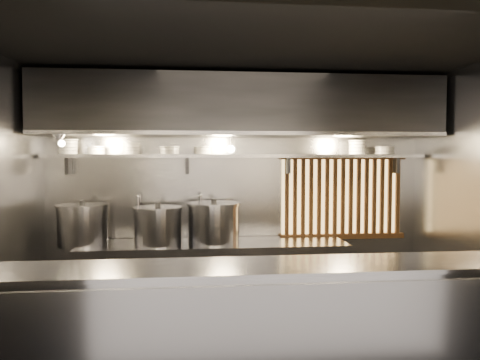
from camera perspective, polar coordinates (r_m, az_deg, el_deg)
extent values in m
plane|color=black|center=(4.26, 1.72, 15.38)|extent=(4.50, 4.50, 0.00)
plane|color=gray|center=(5.67, -0.36, -1.92)|extent=(4.50, 0.00, 4.50)
cube|color=#9E9EA4|center=(3.49, 3.91, -19.51)|extent=(4.50, 0.50, 1.10)
cube|color=#9E9EA4|center=(3.31, 3.95, -10.45)|extent=(4.50, 0.56, 0.03)
cube|color=#9E9EA4|center=(5.45, -3.17, -12.27)|extent=(3.00, 0.70, 0.90)
cube|color=#9E9EA4|center=(5.47, -0.17, 2.93)|extent=(4.40, 0.34, 0.04)
cube|color=#2D2D30|center=(5.28, 0.08, 8.85)|extent=(4.40, 0.80, 0.65)
cube|color=#9E9EA4|center=(4.86, 0.59, 5.76)|extent=(4.40, 0.03, 0.04)
cube|color=#F9CA70|center=(5.93, 12.28, -1.97)|extent=(1.50, 0.02, 0.92)
cube|color=brown|center=(5.86, 12.48, 2.77)|extent=(1.56, 0.06, 0.06)
cube|color=brown|center=(5.94, 12.38, -6.72)|extent=(1.56, 0.06, 0.06)
cube|color=brown|center=(5.70, 5.73, -2.11)|extent=(0.04, 0.04, 0.92)
cube|color=brown|center=(5.72, 6.72, -2.10)|extent=(0.04, 0.04, 0.92)
cube|color=brown|center=(5.74, 7.69, -2.09)|extent=(0.04, 0.04, 0.92)
cube|color=brown|center=(5.77, 8.65, -2.07)|extent=(0.04, 0.04, 0.92)
cube|color=brown|center=(5.79, 9.61, -2.06)|extent=(0.04, 0.04, 0.92)
cube|color=brown|center=(5.82, 10.56, -2.04)|extent=(0.04, 0.04, 0.92)
cube|color=brown|center=(5.85, 11.50, -2.03)|extent=(0.04, 0.04, 0.92)
cube|color=brown|center=(5.88, 12.43, -2.01)|extent=(0.04, 0.04, 0.92)
cube|color=brown|center=(5.91, 13.35, -1.99)|extent=(0.04, 0.04, 0.92)
cube|color=brown|center=(5.95, 14.26, -1.98)|extent=(0.04, 0.04, 0.92)
cube|color=brown|center=(5.98, 15.16, -1.96)|extent=(0.04, 0.04, 0.92)
cube|color=brown|center=(6.02, 16.04, -1.94)|extent=(0.04, 0.04, 0.92)
cube|color=brown|center=(6.06, 16.92, -1.92)|extent=(0.04, 0.04, 0.92)
cube|color=brown|center=(6.10, 17.79, -1.91)|extent=(0.04, 0.04, 0.92)
cube|color=brown|center=(6.14, 18.64, -1.89)|extent=(0.04, 0.04, 0.92)
cylinder|color=silver|center=(5.65, -12.02, -4.15)|extent=(0.03, 0.03, 0.48)
sphere|color=silver|center=(5.62, -12.05, -1.72)|extent=(0.04, 0.04, 0.04)
cylinder|color=silver|center=(5.49, -12.19, -1.83)|extent=(0.03, 0.26, 0.03)
sphere|color=silver|center=(5.37, -12.34, -1.95)|extent=(0.04, 0.04, 0.04)
cylinder|color=silver|center=(5.37, -12.33, -2.69)|extent=(0.03, 0.03, 0.14)
cylinder|color=silver|center=(5.62, -4.89, -4.13)|extent=(0.03, 0.03, 0.48)
sphere|color=silver|center=(5.59, -4.90, -1.69)|extent=(0.04, 0.04, 0.04)
cylinder|color=silver|center=(5.46, -4.87, -1.80)|extent=(0.03, 0.26, 0.03)
sphere|color=silver|center=(5.34, -4.84, -1.92)|extent=(0.04, 0.04, 0.04)
cylinder|color=silver|center=(5.34, -4.84, -2.66)|extent=(0.03, 0.03, 0.14)
cone|color=#9E9EA4|center=(5.15, -21.18, 4.84)|extent=(0.25, 0.27, 0.20)
sphere|color=#FFE0B2|center=(5.13, -20.90, 4.19)|extent=(0.07, 0.07, 0.07)
cylinder|color=#2D2D30|center=(5.25, -20.91, 5.68)|extent=(0.02, 0.22, 0.02)
cylinder|color=#2D2D30|center=(5.35, -1.11, 4.65)|extent=(0.01, 0.01, 0.12)
sphere|color=#FFE0B2|center=(5.35, -1.11, 3.79)|extent=(0.09, 0.09, 0.09)
cylinder|color=#9E9EA4|center=(5.47, -18.62, -5.32)|extent=(0.57, 0.57, 0.42)
cylinder|color=#9E9EA4|center=(5.44, -18.66, -2.98)|extent=(0.60, 0.60, 0.03)
cylinder|color=#2D2D30|center=(5.44, -18.67, -2.62)|extent=(0.06, 0.06, 0.04)
cylinder|color=#9E9EA4|center=(5.28, -9.98, -5.67)|extent=(0.67, 0.67, 0.39)
cylinder|color=#9E9EA4|center=(5.25, -10.00, -3.40)|extent=(0.71, 0.71, 0.03)
cylinder|color=#2D2D30|center=(5.25, -10.01, -3.02)|extent=(0.06, 0.06, 0.04)
cylinder|color=#9E9EA4|center=(5.32, -3.19, -5.36)|extent=(0.75, 0.75, 0.43)
cylinder|color=#9E9EA4|center=(5.29, -3.20, -2.92)|extent=(0.79, 0.79, 0.03)
cylinder|color=#2D2D30|center=(5.29, -3.20, -2.54)|extent=(0.06, 0.06, 0.04)
cylinder|color=white|center=(5.61, -20.25, 3.16)|extent=(0.21, 0.21, 0.03)
cylinder|color=white|center=(5.61, -20.26, 3.55)|extent=(0.21, 0.21, 0.03)
cylinder|color=white|center=(5.62, -20.26, 3.94)|extent=(0.21, 0.21, 0.03)
cylinder|color=white|center=(5.62, -20.27, 4.32)|extent=(0.21, 0.21, 0.03)
cylinder|color=white|center=(5.62, -20.28, 4.61)|extent=(0.23, 0.23, 0.01)
cylinder|color=white|center=(5.55, -17.12, 3.22)|extent=(0.19, 0.19, 0.03)
cylinder|color=white|center=(5.55, -17.12, 3.61)|extent=(0.19, 0.19, 0.03)
cylinder|color=white|center=(5.55, -17.13, 3.90)|extent=(0.20, 0.20, 0.01)
cylinder|color=white|center=(5.49, -13.10, 3.28)|extent=(0.18, 0.18, 0.03)
cylinder|color=white|center=(5.49, -13.10, 3.67)|extent=(0.18, 0.18, 0.03)
cylinder|color=white|center=(5.49, -13.10, 4.07)|extent=(0.18, 0.18, 0.03)
cylinder|color=white|center=(5.49, -13.11, 4.36)|extent=(0.20, 0.20, 0.01)
cylinder|color=white|center=(5.45, -8.57, 3.32)|extent=(0.22, 0.22, 0.03)
cylinder|color=white|center=(5.45, -8.58, 3.72)|extent=(0.22, 0.22, 0.03)
cylinder|color=white|center=(5.45, -8.58, 4.02)|extent=(0.23, 0.23, 0.01)
cylinder|color=white|center=(5.45, -4.48, 3.35)|extent=(0.21, 0.21, 0.03)
cylinder|color=white|center=(5.45, -4.48, 3.75)|extent=(0.21, 0.21, 0.03)
cylinder|color=white|center=(5.45, -4.48, 4.04)|extent=(0.22, 0.22, 0.01)
cylinder|color=white|center=(5.80, 14.07, 3.24)|extent=(0.19, 0.19, 0.03)
cylinder|color=white|center=(5.80, 14.08, 3.62)|extent=(0.19, 0.19, 0.03)
cylinder|color=white|center=(5.80, 14.08, 3.99)|extent=(0.19, 0.19, 0.03)
cylinder|color=white|center=(5.80, 14.09, 4.37)|extent=(0.19, 0.19, 0.03)
cylinder|color=white|center=(5.80, 14.09, 4.65)|extent=(0.21, 0.21, 0.01)
cylinder|color=white|center=(5.93, 17.20, 3.19)|extent=(0.22, 0.22, 0.03)
cylinder|color=white|center=(5.93, 17.21, 3.56)|extent=(0.22, 0.22, 0.03)
cylinder|color=white|center=(5.93, 17.21, 3.83)|extent=(0.24, 0.24, 0.01)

